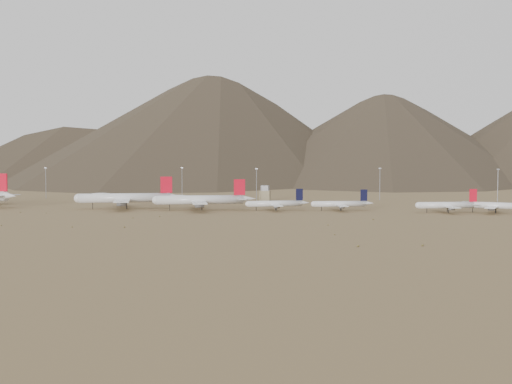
% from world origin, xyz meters
% --- Properties ---
extents(ground, '(3000.00, 3000.00, 0.00)m').
position_xyz_m(ground, '(0.00, 0.00, 0.00)').
color(ground, '#957A4D').
rests_on(ground, ground).
extents(mountain_ridge, '(4400.00, 1000.00, 300.00)m').
position_xyz_m(mountain_ridge, '(0.00, 900.00, 150.00)').
color(mountain_ridge, '#4E402F').
rests_on(mountain_ridge, ground).
extents(widebody_centre, '(68.65, 54.70, 21.23)m').
position_xyz_m(widebody_centre, '(-49.36, 28.17, 7.32)').
color(widebody_centre, silver).
rests_on(widebody_centre, ground).
extents(widebody_east, '(64.75, 51.43, 19.89)m').
position_xyz_m(widebody_east, '(2.74, 25.68, 6.86)').
color(widebody_east, silver).
rests_on(widebody_east, ground).
extents(narrowbody_a, '(40.23, 30.10, 13.91)m').
position_xyz_m(narrowbody_a, '(51.56, 31.61, 4.51)').
color(narrowbody_a, silver).
rests_on(narrowbody_a, ground).
extents(narrowbody_b, '(40.00, 29.62, 13.55)m').
position_xyz_m(narrowbody_b, '(92.66, 37.89, 4.40)').
color(narrowbody_b, silver).
rests_on(narrowbody_b, ground).
extents(narrowbody_c, '(42.93, 31.82, 14.57)m').
position_xyz_m(narrowbody_c, '(158.52, 34.62, 4.73)').
color(narrowbody_c, silver).
rests_on(narrowbody_c, ground).
extents(narrowbody_d, '(42.84, 31.88, 14.64)m').
position_xyz_m(narrowbody_d, '(186.84, 35.11, 4.75)').
color(narrowbody_d, silver).
rests_on(narrowbody_d, ground).
extents(control_tower, '(8.00, 8.00, 12.00)m').
position_xyz_m(control_tower, '(30.00, 120.00, 5.32)').
color(control_tower, gray).
rests_on(control_tower, ground).
extents(mast_far_west, '(2.00, 0.60, 25.70)m').
position_xyz_m(mast_far_west, '(-152.43, 115.50, 14.20)').
color(mast_far_west, gray).
rests_on(mast_far_west, ground).
extents(mast_west, '(2.00, 0.60, 25.70)m').
position_xyz_m(mast_west, '(-42.59, 137.78, 14.20)').
color(mast_west, gray).
rests_on(mast_west, ground).
extents(mast_centre, '(2.00, 0.60, 25.70)m').
position_xyz_m(mast_centre, '(24.95, 110.07, 14.20)').
color(mast_centre, gray).
rests_on(mast_centre, ground).
extents(mast_east, '(2.00, 0.60, 25.70)m').
position_xyz_m(mast_east, '(118.71, 142.03, 14.20)').
color(mast_east, gray).
rests_on(mast_east, ground).
extents(mast_far_east, '(2.00, 0.60, 25.70)m').
position_xyz_m(mast_far_east, '(203.37, 118.59, 14.20)').
color(mast_far_east, gray).
rests_on(mast_far_east, ground).
extents(desert_scrub, '(406.51, 159.42, 0.89)m').
position_xyz_m(desert_scrub, '(-36.65, -94.41, 0.32)').
color(desert_scrub, brown).
rests_on(desert_scrub, ground).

